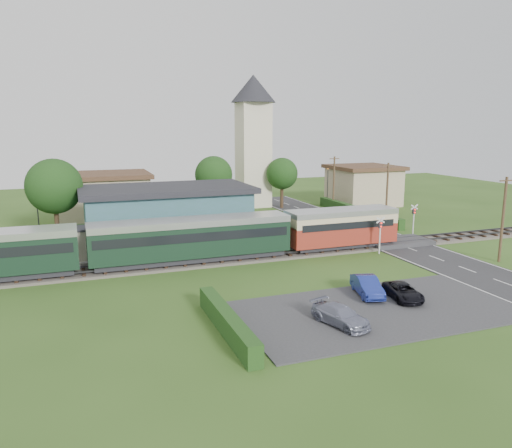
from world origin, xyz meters
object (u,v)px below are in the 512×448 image
object	(u,v)px
crossing_signal_near	(380,230)
pedestrian_near	(262,236)
crossing_signal_far	(414,215)
train	(152,241)
house_east	(363,185)
car_on_road	(329,215)
church_tower	(253,131)
station_building	(167,213)
car_park_dark	(403,292)
pedestrian_far	(133,246)
car_park_blue	(367,286)
equipment_hut	(81,243)
house_west	(104,196)
car_park_silver	(340,315)

from	to	relation	value
crossing_signal_near	pedestrian_near	size ratio (longest dim) A/B	2.06
crossing_signal_far	train	bearing A→B (deg)	-174.83
house_east	car_on_road	size ratio (longest dim) A/B	2.53
church_tower	crossing_signal_near	xyz separation A→B (m)	(1.40, -28.41, -8.08)
station_building	crossing_signal_near	size ratio (longest dim) A/B	4.88
church_tower	car_park_dark	xyz separation A→B (m)	(-3.89, -38.95, -9.65)
church_tower	pedestrian_near	size ratio (longest dim) A/B	11.07
house_east	pedestrian_far	size ratio (longest dim) A/B	5.47
church_tower	car_park_blue	distance (m)	39.10
equipment_hut	train	size ratio (longest dim) A/B	0.06
pedestrian_far	train	bearing A→B (deg)	-173.50
car_park_blue	pedestrian_far	xyz separation A→B (m)	(-13.33, 14.18, 0.56)
crossing_signal_near	car_on_road	bearing A→B (deg)	78.00
train	church_tower	world-z (taller)	church_tower
crossing_signal_far	equipment_hut	bearing A→B (deg)	178.54
crossing_signal_near	pedestrian_far	bearing A→B (deg)	165.98
church_tower	car_park_dark	size ratio (longest dim) A/B	4.97
station_building	car_park_dark	bearing A→B (deg)	-63.14
house_west	church_tower	bearing A→B (deg)	8.53
station_building	house_east	size ratio (longest dim) A/B	1.82
station_building	car_on_road	world-z (taller)	station_building
equipment_hut	station_building	distance (m)	9.92
equipment_hut	house_east	world-z (taller)	house_east
church_tower	pedestrian_near	xyz separation A→B (m)	(-7.72, -23.60, -8.98)
house_west	crossing_signal_far	distance (m)	35.26
station_building	crossing_signal_near	bearing A→B (deg)	-34.81
crossing_signal_near	car_park_blue	bearing A→B (deg)	-127.79
car_on_road	car_park_blue	distance (m)	26.29
train	car_park_silver	world-z (taller)	train
car_on_road	pedestrian_far	distance (m)	25.64
station_building	car_park_silver	size ratio (longest dim) A/B	4.25
car_park_silver	pedestrian_near	bearing A→B (deg)	67.20
house_west	car_park_blue	size ratio (longest dim) A/B	2.88
car_park_dark	pedestrian_far	size ratio (longest dim) A/B	2.20
house_east	crossing_signal_near	world-z (taller)	house_east
house_west	pedestrian_far	world-z (taller)	house_west
equipment_hut	pedestrian_near	distance (m)	15.31
church_tower	car_park_blue	size ratio (longest dim) A/B	4.69
car_on_road	pedestrian_near	bearing A→B (deg)	110.06
equipment_hut	house_east	size ratio (longest dim) A/B	0.29
train	church_tower	distance (m)	32.55
crossing_signal_far	car_park_dark	world-z (taller)	crossing_signal_far
station_building	pedestrian_near	bearing A→B (deg)	-42.15
car_park_blue	car_park_dark	bearing A→B (deg)	-24.74
pedestrian_near	train	bearing A→B (deg)	-8.83
equipment_hut	church_tower	size ratio (longest dim) A/B	0.14
equipment_hut	car_park_blue	bearing A→B (deg)	-40.27
equipment_hut	pedestrian_far	xyz separation A→B (m)	(4.02, -0.52, -0.49)
house_west	car_park_blue	distance (m)	37.42
house_east	car_park_blue	size ratio (longest dim) A/B	2.34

